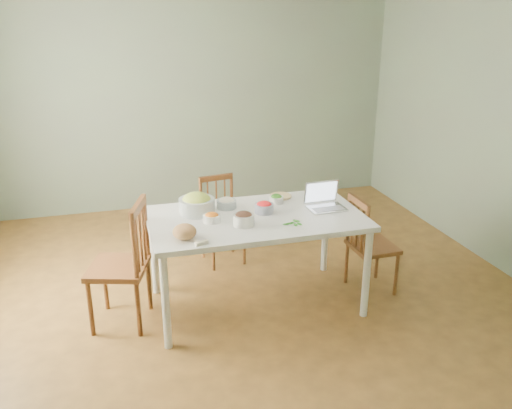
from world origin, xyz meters
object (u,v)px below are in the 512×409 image
object	(u,v)px
laptop	(327,197)
bread_boule	(185,232)
chair_far	(223,221)
chair_left	(118,265)
dining_table	(256,261)
chair_right	(373,244)
bowl_squash	(197,203)

from	to	relation	value
laptop	bread_boule	bearing A→B (deg)	-169.24
chair_far	chair_left	distance (m)	1.35
dining_table	chair_right	bearing A→B (deg)	-1.66
chair_left	dining_table	bearing A→B (deg)	105.78
bread_boule	bowl_squash	size ratio (longest dim) A/B	0.60
chair_right	laptop	xyz separation A→B (m)	(-0.45, 0.02, 0.48)
chair_right	dining_table	bearing A→B (deg)	87.02
laptop	dining_table	bearing A→B (deg)	176.87
chair_far	laptop	bearing A→B (deg)	-60.47
chair_right	laptop	bearing A→B (deg)	86.13
dining_table	bowl_squash	world-z (taller)	bowl_squash
chair_far	chair_left	xyz separation A→B (m)	(-1.03, -0.86, 0.09)
chair_left	laptop	size ratio (longest dim) A/B	3.38
laptop	bowl_squash	bearing A→B (deg)	166.97
chair_right	bread_boule	size ratio (longest dim) A/B	5.03
dining_table	chair_far	bearing A→B (deg)	95.75
bread_boule	bowl_squash	distance (m)	0.52
chair_right	bread_boule	world-z (taller)	bread_boule
chair_left	laptop	distance (m)	1.79
dining_table	chair_far	xyz separation A→B (m)	(-0.09, 0.89, 0.02)
chair_left	bread_boule	distance (m)	0.69
bread_boule	dining_table	bearing A→B (deg)	25.21
bread_boule	bowl_squash	world-z (taller)	bowl_squash
chair_right	bread_boule	xyz separation A→B (m)	(-1.70, -0.26, 0.43)
dining_table	chair_far	distance (m)	0.89
dining_table	chair_right	size ratio (longest dim) A/B	1.97
bowl_squash	chair_right	bearing A→B (deg)	-8.46
dining_table	chair_left	size ratio (longest dim) A/B	1.68
bread_boule	laptop	size ratio (longest dim) A/B	0.57
chair_far	bowl_squash	xyz separation A→B (m)	(-0.36, -0.69, 0.47)
chair_left	bread_boule	bearing A→B (deg)	74.10
chair_right	bowl_squash	distance (m)	1.61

